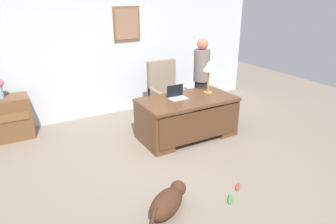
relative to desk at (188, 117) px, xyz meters
name	(u,v)px	position (x,y,z in m)	size (l,w,h in m)	color
ground_plane	(170,165)	(-0.77, -0.72, -0.40)	(12.00, 12.00, 0.00)	gray
back_wall	(107,50)	(-0.77, 1.88, 0.96)	(7.00, 0.16, 2.70)	silver
desk	(188,117)	(0.00, 0.00, 0.00)	(1.69, 0.91, 0.73)	brown
armchair	(165,95)	(0.06, 0.94, 0.13)	(0.60, 0.59, 1.20)	gray
person_standing	(201,78)	(0.78, 0.71, 0.44)	(0.32, 0.32, 1.63)	#262323
dog_lying	(168,202)	(-1.34, -1.65, -0.24)	(0.67, 0.55, 0.30)	#472819
laptop	(177,95)	(-0.15, 0.14, 0.39)	(0.32, 0.22, 0.22)	#B2B5BA
desk_lamp	(209,68)	(0.50, 0.10, 0.80)	(0.22, 0.22, 0.60)	#9E8447
dog_toy_bone	(230,199)	(-0.54, -1.84, -0.37)	(0.19, 0.05, 0.05)	green
dog_toy_plush	(238,186)	(-0.27, -1.68, -0.37)	(0.18, 0.05, 0.05)	#E53F33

